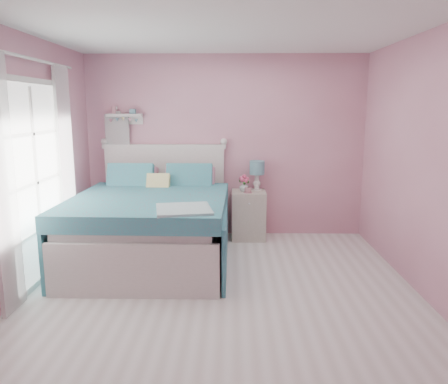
{
  "coord_description": "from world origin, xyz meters",
  "views": [
    {
      "loc": [
        0.09,
        -4.08,
        1.86
      ],
      "look_at": [
        -0.0,
        1.2,
        0.83
      ],
      "focal_mm": 35.0,
      "sensor_mm": 36.0,
      "label": 1
    }
  ],
  "objects_px": {
    "teacup": "(248,190)",
    "table_lamp": "(257,170)",
    "bed": "(152,225)",
    "nightstand": "(249,215)",
    "vase": "(244,187)"
  },
  "relations": [
    {
      "from": "bed",
      "to": "vase",
      "type": "height_order",
      "value": "bed"
    },
    {
      "from": "nightstand",
      "to": "vase",
      "type": "xyz_separation_m",
      "value": [
        -0.07,
        -0.02,
        0.41
      ]
    },
    {
      "from": "bed",
      "to": "teacup",
      "type": "xyz_separation_m",
      "value": [
        1.2,
        0.79,
        0.3
      ]
    },
    {
      "from": "vase",
      "to": "bed",
      "type": "bearing_deg",
      "value": -142.61
    },
    {
      "from": "nightstand",
      "to": "table_lamp",
      "type": "relative_size",
      "value": 1.62
    },
    {
      "from": "table_lamp",
      "to": "nightstand",
      "type": "bearing_deg",
      "value": -143.68
    },
    {
      "from": "teacup",
      "to": "bed",
      "type": "bearing_deg",
      "value": -146.76
    },
    {
      "from": "nightstand",
      "to": "teacup",
      "type": "relative_size",
      "value": 7.11
    },
    {
      "from": "table_lamp",
      "to": "teacup",
      "type": "height_order",
      "value": "table_lamp"
    },
    {
      "from": "nightstand",
      "to": "teacup",
      "type": "distance_m",
      "value": 0.4
    },
    {
      "from": "bed",
      "to": "teacup",
      "type": "height_order",
      "value": "bed"
    },
    {
      "from": "teacup",
      "to": "table_lamp",
      "type": "bearing_deg",
      "value": 55.48
    },
    {
      "from": "nightstand",
      "to": "teacup",
      "type": "height_order",
      "value": "teacup"
    },
    {
      "from": "bed",
      "to": "nightstand",
      "type": "relative_size",
      "value": 3.36
    },
    {
      "from": "teacup",
      "to": "nightstand",
      "type": "bearing_deg",
      "value": 81.43
    }
  ]
}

